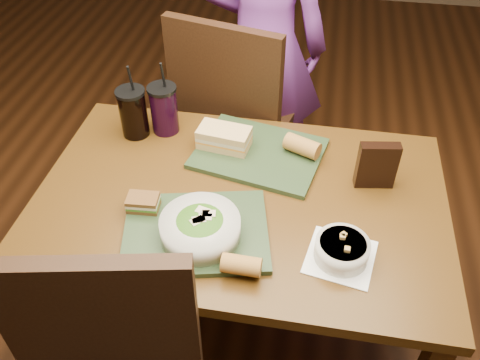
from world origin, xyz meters
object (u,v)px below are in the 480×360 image
chair_far (230,119)px  tray_far (259,153)px  tray_near (196,232)px  baguette_far (302,146)px  sandwich_near (143,203)px  baguette_near (241,265)px  cup_cola (133,112)px  cup_berry (164,109)px  salad_bowl (200,227)px  dining_table (240,216)px  soup_bowl (342,250)px  chip_bag (377,165)px  sandwich_far (224,138)px  diner (263,47)px

chair_far → tray_far: 0.47m
tray_near → baguette_far: size_ratio=3.47×
sandwich_near → baguette_near: 0.38m
cup_cola → cup_berry: (0.10, 0.04, -0.00)m
salad_bowl → sandwich_near: size_ratio=2.33×
dining_table → salad_bowl: (-0.08, -0.20, 0.15)m
tray_far → soup_bowl: 0.50m
chair_far → baguette_far: chair_far is taller
tray_far → baguette_far: 0.15m
baguette_far → chip_bag: size_ratio=0.75×
tray_near → sandwich_far: (0.01, 0.40, 0.04)m
sandwich_near → cup_cola: size_ratio=0.35×
chip_bag → salad_bowl: bearing=-155.1°
sandwich_far → soup_bowl: bearing=-45.3°
tray_near → chair_far: bearing=93.8°
chair_far → chip_bag: chair_far is taller
baguette_near → cup_berry: (-0.39, 0.61, 0.05)m
baguette_near → dining_table: bearing=100.5°
baguette_far → cup_cola: 0.61m
chair_far → soup_bowl: bearing=-59.8°
chair_far → dining_table: bearing=-76.1°
baguette_near → cup_cola: bearing=130.6°
chip_bag → tray_far: bearing=159.0°
cup_cola → soup_bowl: bearing=-31.4°
chair_far → salad_bowl: (0.07, -0.82, 0.21)m
chair_far → chip_bag: 0.78m
sandwich_far → chip_bag: bearing=-10.5°
cup_berry → cup_cola: bearing=-158.5°
soup_bowl → tray_far: bearing=125.4°
baguette_near → cup_cola: size_ratio=0.38×
tray_near → chip_bag: size_ratio=2.59×
chair_far → cup_cola: 0.51m
dining_table → baguette_far: 0.32m
baguette_near → chip_bag: (0.36, 0.43, 0.04)m
sandwich_far → baguette_far: size_ratio=1.56×
chip_bag → sandwich_near: bearing=-169.0°
chair_far → sandwich_near: (-0.12, -0.74, 0.19)m
tray_far → cup_cola: (-0.46, 0.05, 0.08)m
cup_cola → chip_bag: 0.86m
sandwich_near → cup_cola: cup_cola is taller
diner → baguette_far: 0.74m
chair_far → tray_far: size_ratio=2.57×
tray_far → sandwich_far: 0.13m
dining_table → tray_far: size_ratio=3.10×
tray_near → salad_bowl: 0.06m
soup_bowl → baguette_far: baguette_far is taller
tray_far → baguette_near: 0.52m
cup_berry → salad_bowl: bearing=-63.6°
tray_near → baguette_near: bearing=-38.5°
chip_bag → baguette_near: bearing=-138.3°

